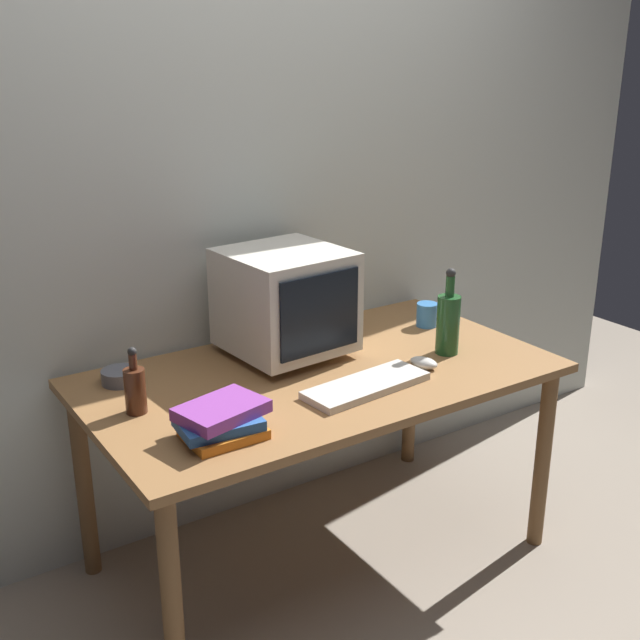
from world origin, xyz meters
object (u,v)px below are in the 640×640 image
crt_monitor (285,302)px  computer_mouse (424,363)px  keyboard (366,386)px  bottle_tall (448,322)px  cd_spindle (120,376)px  bottle_short (135,388)px  book_stack (221,421)px  mug (428,314)px

crt_monitor → computer_mouse: size_ratio=4.13×
keyboard → bottle_tall: size_ratio=1.37×
cd_spindle → bottle_short: bearing=-98.7°
crt_monitor → book_stack: crt_monitor is taller
keyboard → mug: 0.65m
book_stack → cd_spindle: book_stack is taller
bottle_short → mug: 1.21m
computer_mouse → bottle_tall: bearing=2.5°
keyboard → cd_spindle: bearing=137.6°
bottle_short → book_stack: 0.31m
keyboard → cd_spindle: cd_spindle is taller
crt_monitor → cd_spindle: 0.60m
cd_spindle → crt_monitor: bearing=-8.2°
keyboard → crt_monitor: bearing=93.0°
cd_spindle → keyboard: bearing=-37.0°
keyboard → bottle_tall: bearing=7.0°
crt_monitor → keyboard: (0.06, -0.39, -0.18)m
bottle_short → book_stack: size_ratio=0.78×
bottle_tall → bottle_short: (-1.08, 0.15, -0.04)m
crt_monitor → bottle_tall: bearing=-32.1°
computer_mouse → book_stack: (-0.78, -0.07, 0.03)m
mug → bottle_short: bearing=-175.1°
keyboard → cd_spindle: size_ratio=3.50×
bottle_tall → computer_mouse: bearing=-159.1°
bottle_short → mug: bottle_short is taller
bottle_tall → mug: (0.13, 0.25, -0.07)m
keyboard → mug: (0.55, 0.34, 0.03)m
keyboard → computer_mouse: computer_mouse is taller
bottle_tall → mug: 0.29m
keyboard → computer_mouse: (0.26, 0.03, 0.01)m
book_stack → cd_spindle: (-0.10, 0.50, -0.03)m
computer_mouse → bottle_tall: (0.16, 0.06, 0.10)m
mug → cd_spindle: bearing=173.8°
cd_spindle → book_stack: bearing=-78.3°
crt_monitor → computer_mouse: (0.32, -0.36, -0.17)m
computer_mouse → book_stack: book_stack is taller
computer_mouse → bottle_short: (-0.92, 0.21, 0.06)m
mug → cd_spindle: size_ratio=1.00×
crt_monitor → keyboard: crt_monitor is taller
crt_monitor → bottle_short: bearing=-166.0°
crt_monitor → book_stack: size_ratio=1.57×
bottle_tall → crt_monitor: bearing=147.9°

